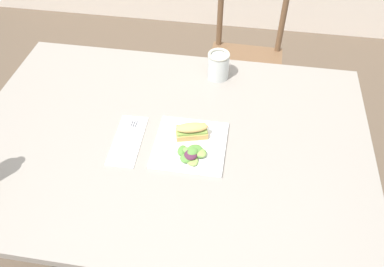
% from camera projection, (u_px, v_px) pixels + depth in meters
% --- Properties ---
extents(ground_plane, '(8.40, 8.40, 0.00)m').
position_uv_depth(ground_plane, '(169.00, 240.00, 1.91)').
color(ground_plane, brown).
extents(dining_table, '(1.40, 1.00, 0.74)m').
position_uv_depth(dining_table, '(169.00, 158.00, 1.45)').
color(dining_table, gray).
rests_on(dining_table, ground).
extents(chair_wooden_far, '(0.41, 0.41, 0.87)m').
position_uv_depth(chair_wooden_far, '(245.00, 61.00, 2.18)').
color(chair_wooden_far, brown).
rests_on(chair_wooden_far, ground).
extents(plate_lunch, '(0.24, 0.24, 0.01)m').
position_uv_depth(plate_lunch, '(190.00, 145.00, 1.34)').
color(plate_lunch, white).
rests_on(plate_lunch, dining_table).
extents(sandwich_half_front, '(0.12, 0.08, 0.06)m').
position_uv_depth(sandwich_half_front, '(192.00, 130.00, 1.34)').
color(sandwich_half_front, tan).
rests_on(sandwich_half_front, plate_lunch).
extents(salad_mixed_greens, '(0.11, 0.10, 0.03)m').
position_uv_depth(salad_mixed_greens, '(193.00, 153.00, 1.29)').
color(salad_mixed_greens, '#518438').
rests_on(salad_mixed_greens, plate_lunch).
extents(napkin_folded, '(0.10, 0.24, 0.00)m').
position_uv_depth(napkin_folded, '(128.00, 140.00, 1.36)').
color(napkin_folded, white).
rests_on(napkin_folded, dining_table).
extents(fork_on_napkin, '(0.03, 0.19, 0.00)m').
position_uv_depth(fork_on_napkin, '(129.00, 136.00, 1.37)').
color(fork_on_napkin, silver).
rests_on(fork_on_napkin, napkin_folded).
extents(mason_jar_iced_tea, '(0.09, 0.09, 0.11)m').
position_uv_depth(mason_jar_iced_tea, '(218.00, 67.00, 1.57)').
color(mason_jar_iced_tea, gold).
rests_on(mason_jar_iced_tea, dining_table).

